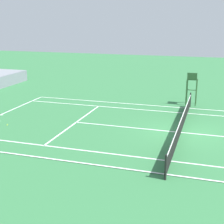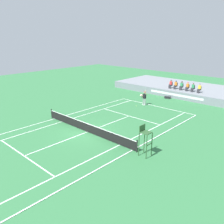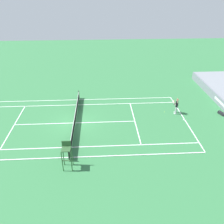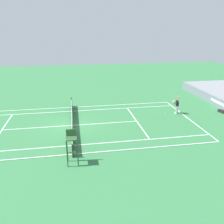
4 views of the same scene
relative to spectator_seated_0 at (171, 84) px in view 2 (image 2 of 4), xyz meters
The scene contains 15 objects.
ground_plane 18.80m from the spectator_seated_0, 84.62° to the right, with size 80.00×80.00×0.00m, color #337542.
court 18.80m from the spectator_seated_0, 84.62° to the right, with size 11.08×23.88×0.03m.
net 18.76m from the spectator_seated_0, 84.62° to the right, with size 11.98×0.10×1.07m.
barrier_wall 2.56m from the spectator_seated_0, 39.79° to the right, with size 23.88×0.25×1.07m.
bleacher_platform 3.92m from the spectator_seated_0, 62.08° to the left, with size 23.88×9.32×1.07m, color gray.
spectator_seated_0 is the anchor object (origin of this frame).
spectator_seated_1 0.85m from the spectator_seated_0, ahead, with size 0.44×0.60×1.27m.
spectator_seated_2 1.79m from the spectator_seated_0, ahead, with size 0.44×0.60×1.27m.
spectator_seated_3 2.74m from the spectator_seated_0, ahead, with size 0.44×0.60×1.27m.
spectator_seated_4 3.58m from the spectator_seated_0, ahead, with size 0.44×0.60×1.27m.
spectator_seated_5 4.53m from the spectator_seated_0, ahead, with size 0.44×0.60×1.27m.
tennis_player 7.41m from the spectator_seated_0, 87.28° to the right, with size 0.82×0.61×2.08m.
tennis_ball 8.66m from the spectator_seated_0, 90.15° to the right, with size 0.07×0.07×0.07m, color #D1E533.
umpire_chair 20.45m from the spectator_seated_0, 65.74° to the right, with size 0.77×0.77×2.44m.
equipment_bag 2.84m from the spectator_seated_0, 68.15° to the right, with size 0.96×0.61×0.32m.
Camera 2 is at (15.82, -13.50, 8.79)m, focal length 37.50 mm.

